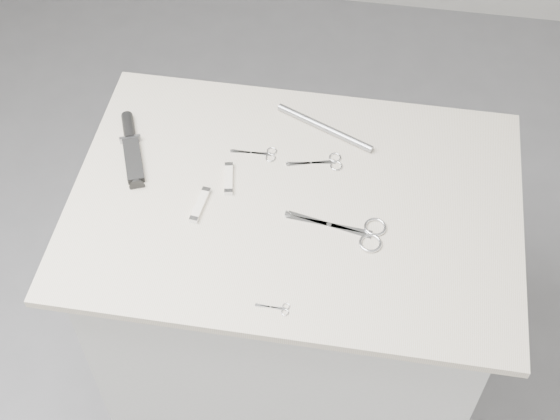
# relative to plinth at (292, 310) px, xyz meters

# --- Properties ---
(ground) EXTENTS (4.00, 4.00, 0.01)m
(ground) POSITION_rel_plinth_xyz_m (0.00, 0.00, -0.46)
(ground) COLOR gray
(ground) RESTS_ON ground
(plinth) EXTENTS (0.90, 0.60, 0.90)m
(plinth) POSITION_rel_plinth_xyz_m (0.00, 0.00, 0.00)
(plinth) COLOR silver
(plinth) RESTS_ON ground
(display_board) EXTENTS (1.00, 0.70, 0.02)m
(display_board) POSITION_rel_plinth_xyz_m (0.00, 0.00, 0.46)
(display_board) COLOR beige
(display_board) RESTS_ON plinth
(large_shears) EXTENTS (0.22, 0.09, 0.01)m
(large_shears) POSITION_rel_plinth_xyz_m (0.14, -0.07, 0.47)
(large_shears) COLOR silver
(large_shears) RESTS_ON display_board
(embroidery_scissors_a) EXTENTS (0.13, 0.06, 0.00)m
(embroidery_scissors_a) POSITION_rel_plinth_xyz_m (0.05, 0.12, 0.47)
(embroidery_scissors_a) COLOR silver
(embroidery_scissors_a) RESTS_ON display_board
(embroidery_scissors_b) EXTENTS (0.11, 0.05, 0.00)m
(embroidery_scissors_b) POSITION_rel_plinth_xyz_m (-0.10, 0.12, 0.47)
(embroidery_scissors_b) COLOR silver
(embroidery_scissors_b) RESTS_ON display_board
(tiny_scissors) EXTENTS (0.07, 0.03, 0.00)m
(tiny_scissors) POSITION_rel_plinth_xyz_m (0.01, -0.28, 0.47)
(tiny_scissors) COLOR silver
(tiny_scissors) RESTS_ON display_board
(sheathed_knife) EXTENTS (0.11, 0.21, 0.03)m
(sheathed_knife) POSITION_rel_plinth_xyz_m (-0.40, 0.10, 0.48)
(sheathed_knife) COLOR black
(sheathed_knife) RESTS_ON display_board
(pocket_knife_a) EXTENTS (0.03, 0.10, 0.01)m
(pocket_knife_a) POSITION_rel_plinth_xyz_m (-0.20, -0.05, 0.48)
(pocket_knife_a) COLOR white
(pocket_knife_a) RESTS_ON display_board
(pocket_knife_b) EXTENTS (0.04, 0.09, 0.01)m
(pocket_knife_b) POSITION_rel_plinth_xyz_m (-0.16, 0.03, 0.48)
(pocket_knife_b) COLOR white
(pocket_knife_b) RESTS_ON display_board
(metal_rail) EXTENTS (0.24, 0.12, 0.02)m
(metal_rail) POSITION_rel_plinth_xyz_m (0.04, 0.22, 0.48)
(metal_rail) COLOR #96989E
(metal_rail) RESTS_ON display_board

